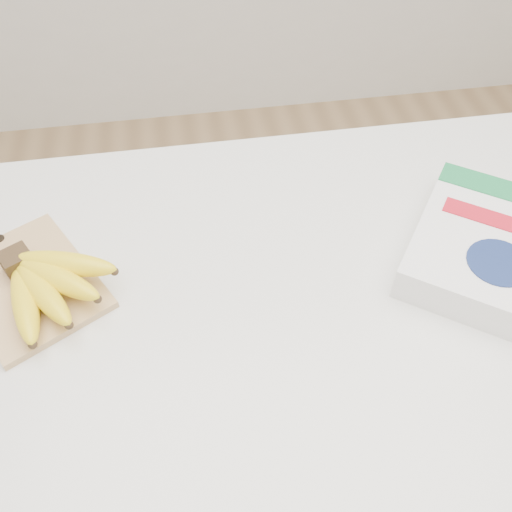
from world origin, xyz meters
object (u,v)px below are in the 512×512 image
at_px(cereal_box, 478,244).
at_px(bananas, 46,283).
at_px(cutting_board, 29,284).
at_px(table, 268,430).

bearing_deg(cereal_box, bananas, -145.78).
distance_m(cutting_board, cereal_box, 0.77).
xyz_separation_m(table, bananas, (-0.36, 0.06, 0.53)).
distance_m(table, bananas, 0.65).
relative_size(table, cereal_box, 3.62).
bearing_deg(bananas, cutting_board, 140.52).
height_order(table, cereal_box, cereal_box).
distance_m(table, cereal_box, 0.64).
distance_m(bananas, cereal_box, 0.72).
xyz_separation_m(cutting_board, bananas, (0.04, -0.03, 0.03)).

